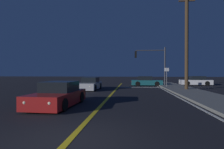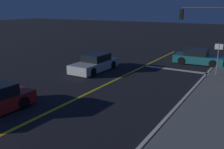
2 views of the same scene
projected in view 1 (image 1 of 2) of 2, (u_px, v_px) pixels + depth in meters
name	position (u px, v px, depth m)	size (l,w,h in m)	color
ground_plane	(67.00, 143.00, 4.71)	(160.00, 160.00, 0.00)	black
sidewalk_right	(201.00, 96.00, 13.78)	(3.20, 35.59, 0.15)	slate
lane_line_center	(110.00, 95.00, 14.54)	(0.20, 33.61, 0.01)	gold
lane_line_edge_right	(176.00, 96.00, 13.98)	(0.16, 33.61, 0.01)	silver
stop_bar	(140.00, 87.00, 22.59)	(5.43, 0.50, 0.01)	silver
car_far_approaching_teal	(146.00, 81.00, 25.69)	(4.35, 2.09, 1.34)	#195960
car_parked_curb_silver	(90.00, 84.00, 19.59)	(1.94, 4.68, 1.34)	#B2B5BA
car_lead_oncoming_white	(196.00, 81.00, 26.65)	(4.43, 1.97, 1.34)	silver
car_distant_tail_red	(59.00, 95.00, 9.97)	(2.07, 4.40, 1.34)	maroon
traffic_signal_near_right	(153.00, 60.00, 24.63)	(4.18, 0.28, 5.31)	#38383D
utility_pole_right	(187.00, 37.00, 18.46)	(1.92, 0.36, 10.62)	#42301E
street_sign_corner	(167.00, 74.00, 21.73)	(0.56, 0.10, 2.47)	slate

